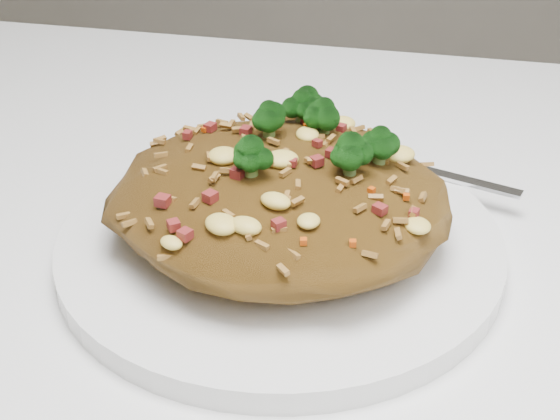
{
  "coord_description": "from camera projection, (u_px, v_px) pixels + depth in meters",
  "views": [
    {
      "loc": [
        0.0,
        -0.3,
        1.01
      ],
      "look_at": [
        -0.08,
        0.06,
        0.78
      ],
      "focal_mm": 50.0,
      "sensor_mm": 36.0,
      "label": 1
    }
  ],
  "objects": [
    {
      "name": "plate",
      "position": [
        280.0,
        243.0,
        0.44
      ],
      "size": [
        0.25,
        0.25,
        0.01
      ],
      "primitive_type": "cylinder",
      "color": "white",
      "rests_on": "dining_table"
    },
    {
      "name": "fried_rice",
      "position": [
        281.0,
        184.0,
        0.43
      ],
      "size": [
        0.19,
        0.17,
        0.07
      ],
      "color": "brown",
      "rests_on": "plate"
    },
    {
      "name": "fork",
      "position": [
        409.0,
        167.0,
        0.5
      ],
      "size": [
        0.16,
        0.06,
        0.0
      ],
      "rotation": [
        0.0,
        0.0,
        -0.3
      ],
      "color": "silver",
      "rests_on": "plate"
    }
  ]
}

